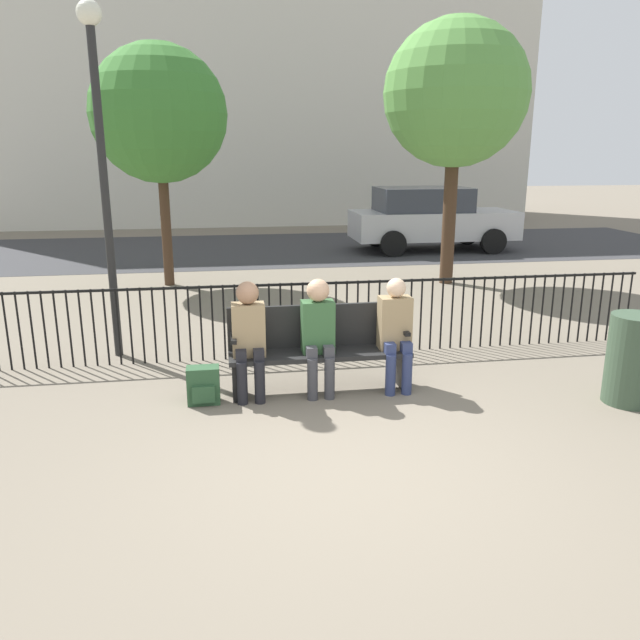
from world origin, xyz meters
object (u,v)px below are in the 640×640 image
(park_bench, at_px, (319,345))
(backpack, at_px, (203,386))
(seated_person_0, at_px, (249,333))
(parked_car_0, at_px, (430,218))
(tree_0, at_px, (456,95))
(seated_person_1, at_px, (318,330))
(seated_person_2, at_px, (396,328))
(trash_bin, at_px, (633,359))
(tree_1, at_px, (159,114))
(lamp_post, at_px, (100,136))

(park_bench, distance_m, backpack, 1.29)
(seated_person_0, height_order, parked_car_0, parked_car_0)
(park_bench, height_order, tree_0, tree_0)
(park_bench, xyz_separation_m, parked_car_0, (4.38, 9.32, 0.34))
(tree_0, bearing_deg, seated_person_1, -122.28)
(seated_person_2, height_order, tree_0, tree_0)
(backpack, bearing_deg, seated_person_2, 2.71)
(parked_car_0, height_order, trash_bin, parked_car_0)
(backpack, xyz_separation_m, parked_car_0, (5.61, 9.55, 0.65))
(seated_person_1, xyz_separation_m, tree_1, (-2.00, 6.01, 2.45))
(backpack, xyz_separation_m, tree_0, (4.60, 5.46, 3.33))
(park_bench, bearing_deg, seated_person_2, -9.03)
(seated_person_0, bearing_deg, parked_car_0, 61.50)
(seated_person_1, distance_m, parked_car_0, 10.43)
(seated_person_2, distance_m, lamp_post, 4.10)
(tree_1, distance_m, trash_bin, 8.91)
(seated_person_0, relative_size, lamp_post, 0.30)
(lamp_post, bearing_deg, trash_bin, -24.05)
(seated_person_0, relative_size, backpack, 3.17)
(lamp_post, relative_size, trash_bin, 4.44)
(backpack, relative_size, tree_0, 0.08)
(seated_person_2, distance_m, parked_car_0, 10.10)
(tree_0, bearing_deg, tree_1, 173.13)
(park_bench, xyz_separation_m, seated_person_2, (0.81, -0.13, 0.19))
(seated_person_0, height_order, tree_1, tree_1)
(lamp_post, height_order, trash_bin, lamp_post)
(seated_person_1, bearing_deg, park_bench, 79.30)
(tree_0, bearing_deg, seated_person_2, -115.43)
(park_bench, relative_size, tree_0, 0.40)
(seated_person_1, xyz_separation_m, seated_person_2, (0.84, -0.00, -0.02))
(backpack, height_order, tree_0, tree_0)
(parked_car_0, bearing_deg, seated_person_1, -114.98)
(seated_person_2, xyz_separation_m, tree_0, (2.55, 5.36, 2.83))
(parked_car_0, bearing_deg, lamp_post, -130.84)
(backpack, height_order, lamp_post, lamp_post)
(tree_0, bearing_deg, backpack, -130.10)
(seated_person_1, relative_size, parked_car_0, 0.30)
(seated_person_1, bearing_deg, parked_car_0, 65.02)
(park_bench, bearing_deg, tree_1, 108.99)
(tree_0, bearing_deg, lamp_post, -147.14)
(seated_person_2, distance_m, backpack, 2.11)
(backpack, relative_size, lamp_post, 0.09)
(seated_person_2, relative_size, parked_car_0, 0.29)
(tree_1, distance_m, lamp_post, 4.37)
(seated_person_0, relative_size, tree_1, 0.28)
(backpack, distance_m, trash_bin, 4.40)
(seated_person_0, bearing_deg, seated_person_1, 0.02)
(seated_person_0, bearing_deg, lamp_post, 133.49)
(lamp_post, distance_m, trash_bin, 6.36)
(parked_car_0, bearing_deg, trash_bin, -97.13)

